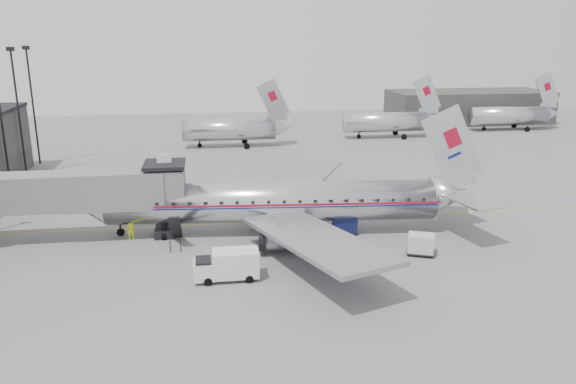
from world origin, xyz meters
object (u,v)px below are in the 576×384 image
Objects in this scene: baggage_cart_white at (421,244)px; ramp_worker at (131,229)px; service_van at (227,265)px; airliner at (281,202)px; baggage_cart_navy at (345,223)px.

ramp_worker is (-22.94, 6.64, 0.05)m from baggage_cart_white.
service_van is 2.49× the size of ramp_worker.
airliner is at bearing -3.86° from ramp_worker.
baggage_cart_white is at bearing -27.80° from airliner.
baggage_cart_navy is at bearing -6.74° from ramp_worker.
service_van is 1.81× the size of baggage_cart_white.
service_van reaches higher than baggage_cart_white.
baggage_cart_navy is 1.26× the size of ramp_worker.
baggage_cart_white is 23.88m from ramp_worker.
service_van is at bearing -53.54° from ramp_worker.
service_van is 11.93m from ramp_worker.
baggage_cart_navy is 18.21m from ramp_worker.
baggage_cart_navy is at bearing -4.81° from airliner.
baggage_cart_navy is (10.51, 8.13, -0.23)m from service_van.
baggage_cart_navy reaches higher than baggage_cart_white.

